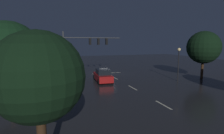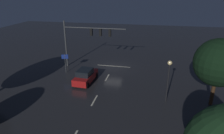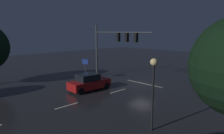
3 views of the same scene
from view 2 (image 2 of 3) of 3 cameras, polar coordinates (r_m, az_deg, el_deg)
name	(u,v)px [view 2 (image 2 of 3)]	position (r m, az deg, el deg)	size (l,w,h in m)	color
ground_plane	(113,67)	(30.21, 0.34, 0.03)	(80.00, 80.00, 0.00)	#232326
traffic_signal_assembly	(87,36)	(29.02, -7.20, 8.68)	(8.91, 0.47, 6.75)	#383A3D
lane_dash_far	(107,78)	(26.60, -1.36, -2.99)	(2.20, 0.16, 0.01)	beige
lane_dash_mid	(94,100)	(21.44, -5.00, -9.38)	(2.20, 0.16, 0.01)	beige
stop_bar	(114,66)	(30.53, 0.47, 0.26)	(5.00, 0.16, 0.01)	beige
car_approaching	(85,76)	(25.29, -7.49, -2.52)	(2.11, 4.45, 1.70)	maroon
street_lamp_left_kerb	(169,73)	(20.59, 15.71, -1.66)	(0.44, 0.44, 4.44)	black
route_sign	(65,59)	(28.26, -13.10, 2.10)	(0.89, 0.28, 2.67)	#383A3D
tree_left_far	(219,63)	(21.26, 27.85, 1.06)	(4.57, 4.57, 6.74)	#382314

